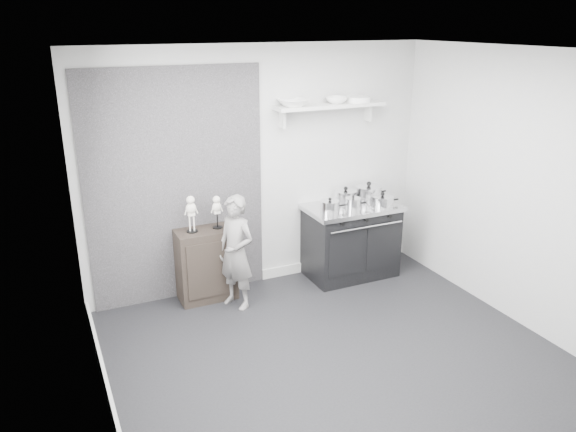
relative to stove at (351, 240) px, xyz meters
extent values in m
plane|color=black|center=(-1.02, -1.48, -0.44)|extent=(4.00, 4.00, 0.00)
cube|color=beige|center=(-1.02, 0.32, 0.91)|extent=(4.00, 0.02, 2.70)
cube|color=beige|center=(-1.02, -3.28, 0.91)|extent=(4.00, 0.02, 2.70)
cube|color=beige|center=(-3.02, -1.48, 0.91)|extent=(0.02, 3.60, 2.70)
cube|color=beige|center=(0.98, -1.48, 0.91)|extent=(0.02, 3.60, 2.70)
cube|color=silver|center=(-1.02, -1.48, 2.26)|extent=(4.00, 3.60, 0.02)
cube|color=black|center=(-1.97, 0.31, 0.81)|extent=(1.90, 0.02, 2.50)
cube|color=silver|center=(-0.02, 0.30, -0.38)|extent=(2.00, 0.03, 0.12)
cube|color=silver|center=(-3.00, -1.48, -0.38)|extent=(0.03, 3.60, 0.12)
cube|color=silver|center=(-0.22, 0.19, 1.58)|extent=(1.30, 0.26, 0.04)
cube|color=silver|center=(-0.77, 0.26, 1.46)|extent=(0.03, 0.12, 0.20)
cube|color=silver|center=(0.33, 0.26, 1.46)|extent=(0.03, 0.12, 0.20)
cube|color=black|center=(0.00, 0.00, -0.03)|extent=(1.03, 0.62, 0.83)
cube|color=silver|center=(0.00, 0.00, 0.41)|extent=(1.09, 0.66, 0.05)
cube|color=black|center=(-0.25, -0.31, -0.01)|extent=(0.43, 0.02, 0.54)
cube|color=black|center=(0.25, -0.31, -0.01)|extent=(0.43, 0.02, 0.54)
cylinder|color=silver|center=(0.00, -0.34, 0.28)|extent=(0.93, 0.02, 0.02)
cylinder|color=black|center=(-0.31, -0.32, 0.36)|extent=(0.04, 0.03, 0.04)
cylinder|color=black|center=(0.00, -0.32, 0.36)|extent=(0.04, 0.03, 0.04)
cylinder|color=black|center=(0.31, -0.32, 0.36)|extent=(0.04, 0.03, 0.04)
cube|color=black|center=(-1.75, 0.13, -0.04)|extent=(0.62, 0.36, 0.80)
imported|color=slate|center=(-1.50, -0.18, 0.18)|extent=(0.48, 0.54, 1.24)
cylinder|color=silver|center=(-0.35, -0.10, 0.49)|extent=(0.21, 0.21, 0.12)
cylinder|color=silver|center=(-0.35, -0.10, 0.56)|extent=(0.21, 0.21, 0.02)
sphere|color=black|center=(-0.35, -0.10, 0.59)|extent=(0.04, 0.04, 0.04)
cylinder|color=black|center=(-0.21, -0.10, 0.49)|extent=(0.10, 0.02, 0.02)
cylinder|color=silver|center=(-0.01, 0.14, 0.50)|extent=(0.27, 0.27, 0.13)
cylinder|color=silver|center=(-0.01, 0.14, 0.58)|extent=(0.28, 0.28, 0.02)
sphere|color=black|center=(-0.01, 0.14, 0.61)|extent=(0.05, 0.05, 0.05)
cylinder|color=black|center=(0.16, 0.14, 0.50)|extent=(0.10, 0.02, 0.02)
cylinder|color=silver|center=(0.29, 0.12, 0.51)|extent=(0.31, 0.31, 0.15)
cylinder|color=silver|center=(0.29, 0.12, 0.60)|extent=(0.32, 0.32, 0.02)
sphere|color=black|center=(0.29, 0.12, 0.63)|extent=(0.06, 0.06, 0.06)
cylinder|color=black|center=(0.49, 0.12, 0.51)|extent=(0.10, 0.02, 0.02)
cylinder|color=silver|center=(0.31, -0.16, 0.49)|extent=(0.26, 0.26, 0.11)
cylinder|color=silver|center=(0.31, -0.16, 0.55)|extent=(0.27, 0.27, 0.01)
sphere|color=black|center=(0.31, -0.16, 0.58)|extent=(0.05, 0.05, 0.05)
cylinder|color=black|center=(0.48, -0.16, 0.49)|extent=(0.10, 0.02, 0.02)
cylinder|color=silver|center=(-0.07, -0.13, 0.50)|extent=(0.17, 0.17, 0.12)
cylinder|color=silver|center=(-0.07, -0.13, 0.57)|extent=(0.18, 0.18, 0.02)
sphere|color=black|center=(-0.07, -0.13, 0.59)|extent=(0.03, 0.03, 0.03)
cylinder|color=black|center=(0.05, -0.13, 0.50)|extent=(0.10, 0.02, 0.02)
imported|color=white|center=(-0.68, 0.19, 1.64)|extent=(0.32, 0.32, 0.08)
imported|color=white|center=(-0.14, 0.19, 1.63)|extent=(0.24, 0.24, 0.07)
cylinder|color=white|center=(0.14, 0.19, 1.63)|extent=(0.28, 0.28, 0.06)
camera|label=1|loc=(-3.27, -5.33, 2.48)|focal=35.00mm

